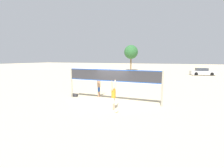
{
  "coord_description": "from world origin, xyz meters",
  "views": [
    {
      "loc": [
        5.33,
        -12.41,
        3.38
      ],
      "look_at": [
        0.0,
        0.0,
        1.39
      ],
      "focal_mm": 28.0,
      "sensor_mm": 36.0,
      "label": 1
    }
  ],
  "objects_px": {
    "gear_bag": "(75,95)",
    "tree_left_cluster": "(131,52)",
    "volleyball": "(116,111)",
    "parked_car_near": "(202,72)",
    "volleyball_net": "(112,78)",
    "player_spiker": "(114,95)",
    "player_blocker": "(99,84)"
  },
  "relations": [
    {
      "from": "gear_bag",
      "to": "tree_left_cluster",
      "type": "height_order",
      "value": "tree_left_cluster"
    },
    {
      "from": "volleyball",
      "to": "parked_car_near",
      "type": "bearing_deg",
      "value": 77.0
    },
    {
      "from": "volleyball_net",
      "to": "player_spiker",
      "type": "height_order",
      "value": "volleyball_net"
    },
    {
      "from": "volleyball_net",
      "to": "player_spiker",
      "type": "distance_m",
      "value": 2.4
    },
    {
      "from": "player_spiker",
      "to": "volleyball_net",
      "type": "bearing_deg",
      "value": 25.77
    },
    {
      "from": "parked_car_near",
      "to": "gear_bag",
      "type": "bearing_deg",
      "value": -126.89
    },
    {
      "from": "parked_car_near",
      "to": "volleyball",
      "type": "bearing_deg",
      "value": -115.89
    },
    {
      "from": "volleyball",
      "to": "parked_car_near",
      "type": "xyz_separation_m",
      "value": [
        6.86,
        29.72,
        0.53
      ]
    },
    {
      "from": "gear_bag",
      "to": "tree_left_cluster",
      "type": "bearing_deg",
      "value": 99.01
    },
    {
      "from": "player_spiker",
      "to": "volleyball",
      "type": "xyz_separation_m",
      "value": [
        0.4,
        -0.5,
        -0.9
      ]
    },
    {
      "from": "player_spiker",
      "to": "tree_left_cluster",
      "type": "bearing_deg",
      "value": 15.44
    },
    {
      "from": "gear_bag",
      "to": "player_blocker",
      "type": "bearing_deg",
      "value": 19.61
    },
    {
      "from": "tree_left_cluster",
      "to": "player_spiker",
      "type": "bearing_deg",
      "value": -74.56
    },
    {
      "from": "volleyball_net",
      "to": "player_spiker",
      "type": "relative_size",
      "value": 3.95
    },
    {
      "from": "player_spiker",
      "to": "parked_car_near",
      "type": "distance_m",
      "value": 30.11
    },
    {
      "from": "player_blocker",
      "to": "volleyball",
      "type": "bearing_deg",
      "value": 40.95
    },
    {
      "from": "volleyball_net",
      "to": "tree_left_cluster",
      "type": "distance_m",
      "value": 36.3
    },
    {
      "from": "gear_bag",
      "to": "tree_left_cluster",
      "type": "xyz_separation_m",
      "value": [
        -5.5,
        34.68,
        4.96
      ]
    },
    {
      "from": "volleyball_net",
      "to": "gear_bag",
      "type": "height_order",
      "value": "volleyball_net"
    },
    {
      "from": "volleyball",
      "to": "player_blocker",
      "type": "bearing_deg",
      "value": 130.95
    },
    {
      "from": "gear_bag",
      "to": "player_spiker",
      "type": "bearing_deg",
      "value": -26.01
    },
    {
      "from": "player_blocker",
      "to": "parked_car_near",
      "type": "relative_size",
      "value": 0.44
    },
    {
      "from": "player_spiker",
      "to": "gear_bag",
      "type": "height_order",
      "value": "player_spiker"
    },
    {
      "from": "player_blocker",
      "to": "tree_left_cluster",
      "type": "relative_size",
      "value": 0.31
    },
    {
      "from": "volleyball_net",
      "to": "gear_bag",
      "type": "xyz_separation_m",
      "value": [
        -3.74,
        0.27,
        -1.72
      ]
    },
    {
      "from": "parked_car_near",
      "to": "tree_left_cluster",
      "type": "relative_size",
      "value": 0.71
    },
    {
      "from": "volleyball",
      "to": "tree_left_cluster",
      "type": "xyz_separation_m",
      "value": [
        -10.62,
        37.48,
        4.98
      ]
    },
    {
      "from": "parked_car_near",
      "to": "volleyball_net",
      "type": "bearing_deg",
      "value": -119.76
    },
    {
      "from": "volleyball_net",
      "to": "parked_car_near",
      "type": "bearing_deg",
      "value": 73.14
    },
    {
      "from": "player_blocker",
      "to": "volleyball",
      "type": "distance_m",
      "value": 4.79
    },
    {
      "from": "volleyball",
      "to": "gear_bag",
      "type": "distance_m",
      "value": 5.84
    },
    {
      "from": "volleyball_net",
      "to": "parked_car_near",
      "type": "relative_size",
      "value": 1.55
    }
  ]
}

